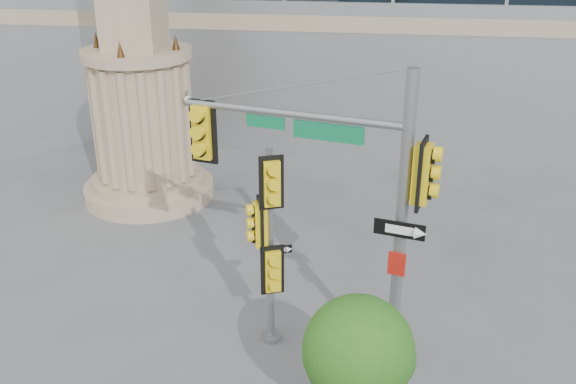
# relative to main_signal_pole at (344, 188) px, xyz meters

# --- Properties ---
(monument) EXTENTS (4.40, 4.40, 16.60)m
(monument) POSITION_rel_main_signal_pole_xyz_m (-7.03, 7.78, 1.44)
(monument) COLOR tan
(monument) RESTS_ON ground
(main_signal_pole) EXTENTS (5.01, 1.61, 6.58)m
(main_signal_pole) POSITION_rel_main_signal_pole_xyz_m (0.00, 0.00, 0.00)
(main_signal_pole) COLOR slate
(main_signal_pole) RESTS_ON ground
(secondary_signal_pole) EXTENTS (0.88, 0.63, 4.68)m
(secondary_signal_pole) POSITION_rel_main_signal_pole_xyz_m (-1.58, 0.28, -1.33)
(secondary_signal_pole) COLOR slate
(secondary_signal_pole) RESTS_ON ground
(street_tree) EXTENTS (2.01, 1.97, 3.14)m
(street_tree) POSITION_rel_main_signal_pole_xyz_m (0.50, -2.56, -2.01)
(street_tree) COLOR tan
(street_tree) RESTS_ON ground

